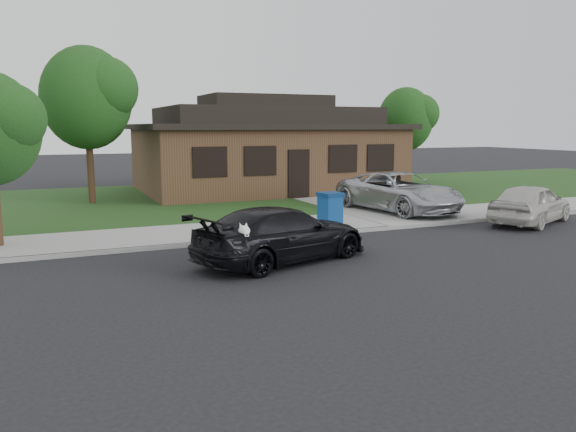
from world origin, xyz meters
name	(u,v)px	position (x,y,z in m)	size (l,w,h in m)	color
ground	(337,266)	(0.00, 0.00, 0.00)	(120.00, 120.00, 0.00)	black
sidewalk	(262,229)	(0.00, 5.00, 0.06)	(60.00, 3.00, 0.12)	gray
curb	(280,237)	(0.00, 3.50, 0.06)	(60.00, 0.12, 0.12)	gray
lawn	(199,199)	(0.00, 13.00, 0.07)	(60.00, 13.00, 0.13)	#193814
driveway	(349,200)	(6.00, 10.00, 0.07)	(4.50, 13.00, 0.14)	gray
sedan	(282,234)	(-1.03, 0.95, 0.68)	(5.01, 3.24, 1.35)	black
minivan	(399,192)	(5.85, 6.01, 0.86)	(2.40, 5.20, 1.45)	#B0B2B8
white_compact	(531,204)	(8.81, 2.58, 0.69)	(1.63, 4.04, 1.38)	beige
recycling_bin	(330,209)	(2.01, 4.21, 0.67)	(0.75, 0.75, 1.09)	navy
house	(266,149)	(4.00, 15.00, 2.13)	(12.60, 8.60, 4.65)	#422B1C
tree_0	(91,96)	(-4.34, 12.88, 4.48)	(3.78, 3.60, 6.34)	#332114
tree_1	(409,118)	(12.14, 14.40, 3.71)	(3.15, 3.00, 5.25)	#332114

